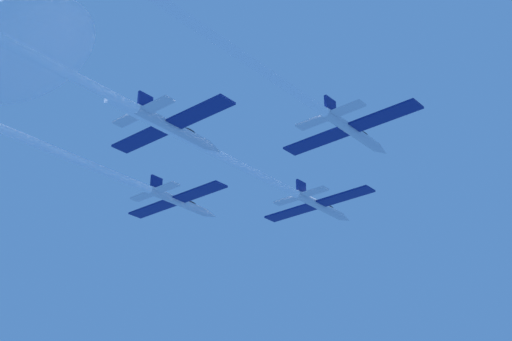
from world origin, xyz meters
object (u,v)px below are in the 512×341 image
object	(u,v)px
jet_slot	(93,86)
jet_lead	(269,180)
jet_right_wing	(305,99)
jet_left_wing	(126,180)

from	to	relation	value
jet_slot	jet_lead	bearing A→B (deg)	91.29
jet_right_wing	jet_slot	xyz separation A→B (m)	(-14.05, -16.53, -0.75)
jet_lead	jet_right_wing	bearing A→B (deg)	-39.22
jet_lead	jet_slot	bearing A→B (deg)	-88.71
jet_left_wing	jet_slot	size ratio (longest dim) A/B	0.92
jet_right_wing	jet_slot	distance (m)	21.71
jet_right_wing	jet_left_wing	bearing A→B (deg)	179.57
jet_lead	jet_right_wing	xyz separation A→B (m)	(14.70, -12.00, 0.82)
jet_left_wing	jet_slot	world-z (taller)	jet_left_wing
jet_right_wing	jet_slot	world-z (taller)	jet_right_wing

